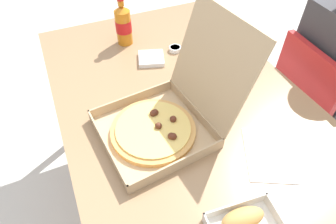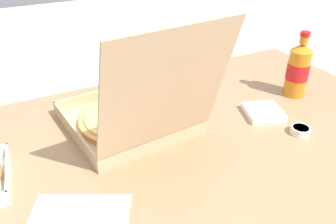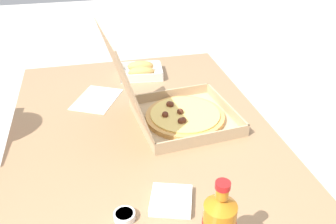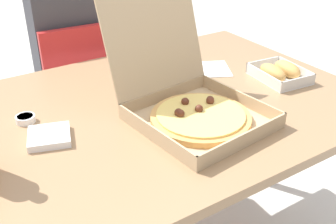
{
  "view_description": "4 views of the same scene",
  "coord_description": "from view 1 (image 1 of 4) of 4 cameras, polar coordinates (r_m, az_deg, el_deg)",
  "views": [
    {
      "loc": [
        0.7,
        -0.37,
        1.48
      ],
      "look_at": [
        0.08,
        -0.1,
        0.77
      ],
      "focal_mm": 30.21,
      "sensor_mm": 36.0,
      "label": 1
    },
    {
      "loc": [
        0.41,
        0.68,
        1.3
      ],
      "look_at": [
        0.02,
        -0.09,
        0.78
      ],
      "focal_mm": 37.39,
      "sensor_mm": 36.0,
      "label": 2
    },
    {
      "loc": [
        -0.97,
        0.15,
        1.45
      ],
      "look_at": [
        0.09,
        -0.1,
        0.79
      ],
      "focal_mm": 38.71,
      "sensor_mm": 36.0,
      "label": 3
    },
    {
      "loc": [
        -0.52,
        -0.97,
        1.33
      ],
      "look_at": [
        0.04,
        -0.11,
        0.76
      ],
      "focal_mm": 43.7,
      "sensor_mm": 36.0,
      "label": 4
    }
  ],
  "objects": [
    {
      "name": "dipping_sauce_cup",
      "position": [
        1.34,
        1.45,
        12.67
      ],
      "size": [
        0.06,
        0.06,
        0.02
      ],
      "color": "white",
      "rests_on": "dining_table"
    },
    {
      "name": "dining_table",
      "position": [
        1.14,
        2.77,
        0.14
      ],
      "size": [
        1.45,
        0.92,
        0.73
      ],
      "color": "#997551",
      "rests_on": "ground_plane"
    },
    {
      "name": "cola_bottle",
      "position": [
        1.37,
        -8.99,
        17.01
      ],
      "size": [
        0.07,
        0.07,
        0.22
      ],
      "color": "orange",
      "rests_on": "dining_table"
    },
    {
      "name": "chair",
      "position": [
        1.59,
        26.96,
        1.03
      ],
      "size": [
        0.43,
        0.43,
        0.83
      ],
      "color": "red",
      "rests_on": "ground_plane"
    },
    {
      "name": "ground_plane",
      "position": [
        1.68,
        1.96,
        -15.72
      ],
      "size": [
        10.0,
        10.0,
        0.0
      ],
      "primitive_type": "plane",
      "color": "beige"
    },
    {
      "name": "napkin_pile",
      "position": [
        1.28,
        -3.39,
        10.72
      ],
      "size": [
        0.14,
        0.14,
        0.02
      ],
      "primitive_type": "cube",
      "rotation": [
        0.0,
        0.0,
        -0.32
      ],
      "color": "white",
      "rests_on": "dining_table"
    },
    {
      "name": "paper_menu",
      "position": [
        0.97,
        19.72,
        -8.02
      ],
      "size": [
        0.26,
        0.23,
        0.0
      ],
      "primitive_type": "cube",
      "rotation": [
        0.0,
        0.0,
        -0.48
      ],
      "color": "white",
      "rests_on": "dining_table"
    },
    {
      "name": "pizza_box_open",
      "position": [
        0.95,
        -0.84,
        -1.33
      ],
      "size": [
        0.38,
        0.48,
        0.37
      ],
      "color": "tan",
      "rests_on": "dining_table"
    }
  ]
}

